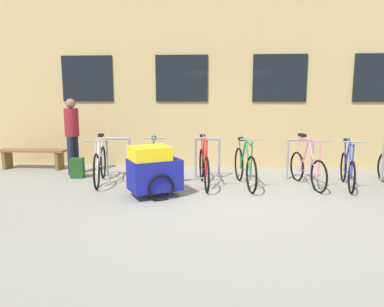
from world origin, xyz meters
name	(u,v)px	position (x,y,z in m)	size (l,w,h in m)	color
ground_plane	(233,204)	(0.00, 0.00, 0.00)	(42.00, 42.00, 0.00)	gray
storefront_building	(228,72)	(0.00, 6.64, 2.56)	(28.00, 6.93, 5.12)	tan
bike_rack	(253,155)	(0.49, 1.90, 0.53)	(6.57, 0.05, 0.89)	gray
bicycle_green	(245,167)	(0.27, 1.27, 0.39)	(0.48, 1.74, 1.05)	black
bicycle_teal	(154,164)	(-1.61, 1.44, 0.39)	(0.48, 1.78, 1.03)	black
bicycle_blue	(348,169)	(2.33, 1.36, 0.36)	(0.45, 1.62, 1.00)	black
bicycle_white	(100,164)	(-2.73, 1.31, 0.39)	(0.48, 1.70, 1.02)	black
bicycle_pink	(307,168)	(1.54, 1.37, 0.37)	(0.51, 1.58, 1.05)	black
bicycle_red	(204,167)	(-0.55, 1.23, 0.39)	(0.44, 1.67, 1.07)	black
bike_trailer	(154,170)	(-1.43, 0.38, 0.48)	(1.42, 0.99, 0.94)	navy
wooden_bench	(33,155)	(-4.86, 2.58, 0.36)	(1.68, 0.40, 0.49)	brown
person_by_bench	(72,131)	(-3.63, 2.10, 1.00)	(0.32, 0.36, 1.74)	#1E2338
backpack	(77,168)	(-3.39, 1.71, 0.22)	(0.28, 0.20, 0.44)	#1E4C1E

